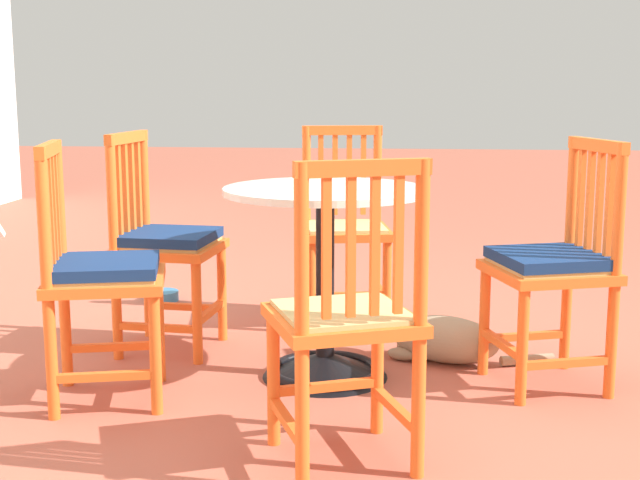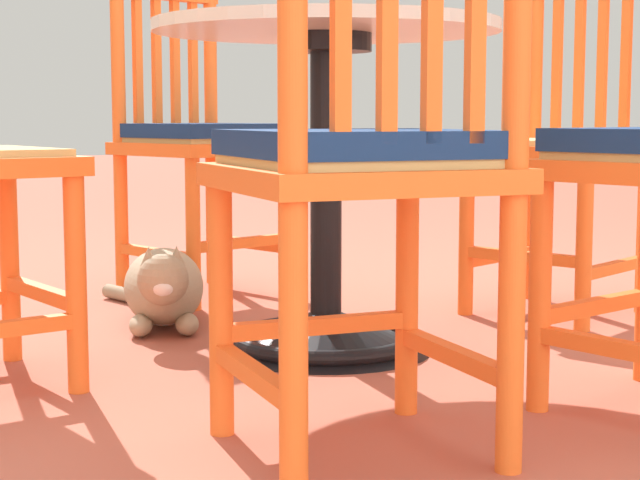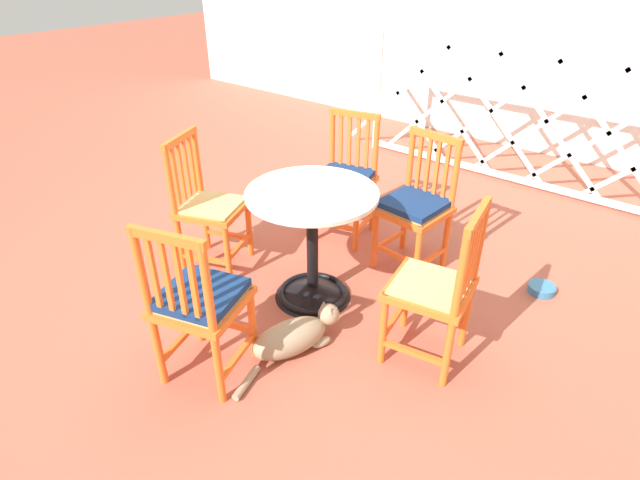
{
  "view_description": "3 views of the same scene",
  "coord_description": "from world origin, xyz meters",
  "px_view_note": "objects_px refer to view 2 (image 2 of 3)",
  "views": [
    {
      "loc": [
        -3.21,
        -0.19,
        1.11
      ],
      "look_at": [
        -0.05,
        0.13,
        0.55
      ],
      "focal_mm": 49.62,
      "sensor_mm": 36.0,
      "label": 1
    },
    {
      "loc": [
        1.1,
        2.22,
        0.52
      ],
      "look_at": [
        0.08,
        0.2,
        0.26
      ],
      "focal_mm": 59.81,
      "sensor_mm": 36.0,
      "label": 2
    },
    {
      "loc": [
        1.68,
        -1.85,
        1.95
      ],
      "look_at": [
        0.01,
        0.21,
        0.37
      ],
      "focal_mm": 28.43,
      "sensor_mm": 36.0,
      "label": 3
    }
  ],
  "objects_px": {
    "tabby_cat": "(163,288)",
    "orange_chair_by_planter": "(563,151)",
    "orange_chair_at_corner": "(198,143)",
    "orange_chair_facing_out": "(364,168)",
    "cafe_table": "(326,225)"
  },
  "relations": [
    {
      "from": "tabby_cat",
      "to": "orange_chair_by_planter",
      "type": "bearing_deg",
      "value": 163.83
    },
    {
      "from": "tabby_cat",
      "to": "orange_chair_at_corner",
      "type": "bearing_deg",
      "value": -121.24
    },
    {
      "from": "tabby_cat",
      "to": "orange_chair_facing_out",
      "type": "bearing_deg",
      "value": 87.24
    },
    {
      "from": "orange_chair_at_corner",
      "to": "tabby_cat",
      "type": "xyz_separation_m",
      "value": [
        0.25,
        0.41,
        -0.35
      ]
    },
    {
      "from": "orange_chair_by_planter",
      "to": "orange_chair_at_corner",
      "type": "relative_size",
      "value": 1.0
    },
    {
      "from": "orange_chair_facing_out",
      "to": "orange_chair_by_planter",
      "type": "distance_m",
      "value": 1.36
    },
    {
      "from": "tabby_cat",
      "to": "cafe_table",
      "type": "bearing_deg",
      "value": 119.08
    },
    {
      "from": "orange_chair_facing_out",
      "to": "orange_chair_at_corner",
      "type": "bearing_deg",
      "value": -101.14
    },
    {
      "from": "cafe_table",
      "to": "tabby_cat",
      "type": "distance_m",
      "value": 0.53
    },
    {
      "from": "orange_chair_facing_out",
      "to": "tabby_cat",
      "type": "relative_size",
      "value": 1.23
    },
    {
      "from": "orange_chair_by_planter",
      "to": "orange_chair_at_corner",
      "type": "xyz_separation_m",
      "value": [
        0.77,
        -0.7,
        0.01
      ]
    },
    {
      "from": "cafe_table",
      "to": "tabby_cat",
      "type": "xyz_separation_m",
      "value": [
        0.24,
        -0.43,
        -0.19
      ]
    },
    {
      "from": "orange_chair_at_corner",
      "to": "orange_chair_facing_out",
      "type": "bearing_deg",
      "value": 78.86
    },
    {
      "from": "orange_chair_facing_out",
      "to": "cafe_table",
      "type": "bearing_deg",
      "value": -112.78
    },
    {
      "from": "orange_chair_facing_out",
      "to": "orange_chair_at_corner",
      "type": "distance_m",
      "value": 1.57
    }
  ]
}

